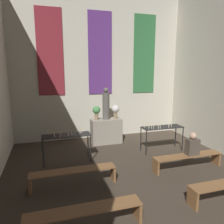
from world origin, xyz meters
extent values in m
cube|color=beige|center=(0.00, 10.02, 2.95)|extent=(7.31, 0.12, 5.89)
cube|color=maroon|center=(-1.98, 9.94, 3.54)|extent=(0.99, 0.03, 3.30)
cube|color=#60337F|center=(0.00, 9.94, 3.54)|extent=(0.99, 0.03, 3.30)
cube|color=#33723F|center=(1.98, 9.94, 3.54)|extent=(0.99, 0.03, 3.30)
cube|color=gray|center=(0.00, 9.06, 0.48)|extent=(1.19, 0.59, 0.97)
cylinder|color=#5B5651|center=(0.00, 9.06, 1.49)|extent=(0.27, 0.27, 1.05)
sphere|color=#5B5651|center=(0.00, 9.06, 2.11)|extent=(0.19, 0.19, 0.19)
cylinder|color=#937A5B|center=(-0.39, 9.06, 1.11)|extent=(0.14, 0.14, 0.28)
sphere|color=#4C9351|center=(-0.39, 9.06, 1.36)|extent=(0.30, 0.30, 0.30)
cylinder|color=#937A5B|center=(0.39, 9.06, 1.11)|extent=(0.14, 0.14, 0.28)
sphere|color=silver|center=(0.39, 9.06, 1.36)|extent=(0.30, 0.30, 0.30)
cube|color=black|center=(-1.68, 7.64, 0.87)|extent=(1.49, 0.51, 0.02)
cylinder|color=black|center=(-2.39, 7.41, 0.43)|extent=(0.04, 0.04, 0.86)
cylinder|color=black|center=(-0.96, 7.41, 0.43)|extent=(0.04, 0.04, 0.86)
cylinder|color=black|center=(-2.39, 7.86, 0.43)|extent=(0.04, 0.04, 0.86)
cylinder|color=black|center=(-0.96, 7.86, 0.43)|extent=(0.04, 0.04, 0.86)
cylinder|color=silver|center=(-2.05, 7.60, 0.97)|extent=(0.02, 0.02, 0.16)
sphere|color=#F9CC4C|center=(-2.05, 7.60, 1.06)|extent=(0.02, 0.02, 0.02)
cylinder|color=silver|center=(-2.23, 7.82, 0.96)|extent=(0.02, 0.02, 0.16)
sphere|color=#F9CC4C|center=(-2.23, 7.82, 1.06)|extent=(0.02, 0.02, 0.02)
cylinder|color=silver|center=(-1.15, 7.74, 0.93)|extent=(0.02, 0.02, 0.10)
sphere|color=#F9CC4C|center=(-1.15, 7.74, 1.00)|extent=(0.02, 0.02, 0.02)
cylinder|color=silver|center=(-1.53, 7.58, 0.95)|extent=(0.02, 0.02, 0.13)
sphere|color=#F9CC4C|center=(-1.53, 7.58, 1.02)|extent=(0.02, 0.02, 0.02)
cylinder|color=silver|center=(-1.18, 7.79, 0.95)|extent=(0.02, 0.02, 0.13)
sphere|color=#F9CC4C|center=(-1.18, 7.79, 1.03)|extent=(0.02, 0.02, 0.02)
cylinder|color=silver|center=(-2.14, 7.78, 0.95)|extent=(0.02, 0.02, 0.13)
sphere|color=#F9CC4C|center=(-2.14, 7.78, 1.03)|extent=(0.02, 0.02, 0.02)
cylinder|color=silver|center=(-1.34, 7.77, 0.97)|extent=(0.02, 0.02, 0.18)
sphere|color=#F9CC4C|center=(-1.34, 7.77, 1.07)|extent=(0.02, 0.02, 0.02)
cylinder|color=silver|center=(-1.88, 7.43, 0.96)|extent=(0.02, 0.02, 0.16)
sphere|color=#F9CC4C|center=(-1.88, 7.43, 1.05)|extent=(0.02, 0.02, 0.02)
cylinder|color=silver|center=(-1.82, 7.69, 0.96)|extent=(0.02, 0.02, 0.15)
sphere|color=#F9CC4C|center=(-1.82, 7.69, 1.05)|extent=(0.02, 0.02, 0.02)
cylinder|color=silver|center=(-1.24, 7.64, 0.94)|extent=(0.02, 0.02, 0.11)
sphere|color=#F9CC4C|center=(-1.24, 7.64, 1.01)|extent=(0.02, 0.02, 0.02)
cylinder|color=silver|center=(-1.27, 7.60, 0.96)|extent=(0.02, 0.02, 0.16)
sphere|color=#F9CC4C|center=(-1.27, 7.60, 1.05)|extent=(0.02, 0.02, 0.02)
cylinder|color=silver|center=(-2.04, 7.55, 0.97)|extent=(0.02, 0.02, 0.17)
sphere|color=#F9CC4C|center=(-2.04, 7.55, 1.07)|extent=(0.02, 0.02, 0.02)
cylinder|color=silver|center=(-1.63, 7.52, 0.93)|extent=(0.02, 0.02, 0.09)
sphere|color=#F9CC4C|center=(-1.63, 7.52, 0.99)|extent=(0.02, 0.02, 0.02)
cube|color=black|center=(1.68, 7.64, 0.87)|extent=(1.49, 0.51, 0.02)
cylinder|color=black|center=(0.96, 7.41, 0.43)|extent=(0.04, 0.04, 0.86)
cylinder|color=black|center=(2.39, 7.41, 0.43)|extent=(0.04, 0.04, 0.86)
cylinder|color=black|center=(0.96, 7.86, 0.43)|extent=(0.04, 0.04, 0.86)
cylinder|color=black|center=(2.39, 7.86, 0.43)|extent=(0.04, 0.04, 0.86)
cylinder|color=silver|center=(1.83, 7.47, 0.95)|extent=(0.02, 0.02, 0.13)
sphere|color=#F9CC4C|center=(1.83, 7.47, 1.03)|extent=(0.02, 0.02, 0.02)
cylinder|color=silver|center=(1.20, 7.52, 0.94)|extent=(0.02, 0.02, 0.12)
sphere|color=#F9CC4C|center=(1.20, 7.52, 1.01)|extent=(0.02, 0.02, 0.02)
cylinder|color=silver|center=(1.95, 7.63, 0.94)|extent=(0.02, 0.02, 0.12)
sphere|color=#F9CC4C|center=(1.95, 7.63, 1.02)|extent=(0.02, 0.02, 0.02)
cylinder|color=silver|center=(1.02, 7.70, 0.97)|extent=(0.02, 0.02, 0.18)
sphere|color=#F9CC4C|center=(1.02, 7.70, 1.07)|extent=(0.02, 0.02, 0.02)
cylinder|color=silver|center=(1.10, 7.53, 0.96)|extent=(0.02, 0.02, 0.15)
sphere|color=#F9CC4C|center=(1.10, 7.53, 1.04)|extent=(0.02, 0.02, 0.02)
cylinder|color=silver|center=(1.70, 7.84, 0.93)|extent=(0.02, 0.02, 0.10)
sphere|color=#F9CC4C|center=(1.70, 7.84, 0.99)|extent=(0.02, 0.02, 0.02)
cylinder|color=silver|center=(1.17, 7.85, 0.94)|extent=(0.02, 0.02, 0.10)
sphere|color=#F9CC4C|center=(1.17, 7.85, 1.00)|extent=(0.02, 0.02, 0.02)
cylinder|color=silver|center=(2.00, 7.56, 0.97)|extent=(0.02, 0.02, 0.18)
sphere|color=#F9CC4C|center=(2.00, 7.56, 1.07)|extent=(0.02, 0.02, 0.02)
cylinder|color=silver|center=(1.40, 7.43, 0.95)|extent=(0.02, 0.02, 0.14)
sphere|color=#F9CC4C|center=(1.40, 7.43, 1.03)|extent=(0.02, 0.02, 0.02)
cylinder|color=silver|center=(1.48, 7.44, 0.93)|extent=(0.02, 0.02, 0.09)
sphere|color=#F9CC4C|center=(1.48, 7.44, 0.99)|extent=(0.02, 0.02, 0.02)
cylinder|color=silver|center=(1.23, 7.44, 0.96)|extent=(0.02, 0.02, 0.16)
sphere|color=#F9CC4C|center=(1.23, 7.44, 1.06)|extent=(0.02, 0.02, 0.02)
cylinder|color=silver|center=(2.10, 7.82, 0.94)|extent=(0.02, 0.02, 0.10)
sphere|color=#F9CC4C|center=(2.10, 7.82, 1.00)|extent=(0.02, 0.02, 0.02)
cylinder|color=silver|center=(1.15, 7.60, 0.95)|extent=(0.02, 0.02, 0.14)
sphere|color=#F9CC4C|center=(1.15, 7.60, 1.03)|extent=(0.02, 0.02, 0.02)
cube|color=brown|center=(-1.66, 4.47, 0.41)|extent=(2.13, 0.36, 0.03)
cube|color=brown|center=(-0.63, 4.47, 0.20)|extent=(0.06, 0.32, 0.40)
cube|color=brown|center=(0.63, 4.47, 0.20)|extent=(0.06, 0.32, 0.40)
cube|color=brown|center=(-1.66, 6.10, 0.41)|extent=(2.13, 0.36, 0.03)
cube|color=brown|center=(-2.70, 6.10, 0.20)|extent=(0.06, 0.32, 0.40)
cube|color=brown|center=(-0.63, 6.10, 0.20)|extent=(0.06, 0.32, 0.40)
cube|color=brown|center=(1.66, 6.10, 0.41)|extent=(2.13, 0.36, 0.03)
cube|color=brown|center=(0.63, 6.10, 0.20)|extent=(0.06, 0.32, 0.40)
cube|color=brown|center=(2.70, 6.10, 0.20)|extent=(0.06, 0.32, 0.40)
cube|color=#4C4238|center=(1.80, 6.10, 0.66)|extent=(0.36, 0.24, 0.47)
sphere|color=tan|center=(1.80, 6.10, 1.00)|extent=(0.20, 0.20, 0.20)
camera|label=1|loc=(-2.22, 0.97, 2.87)|focal=35.00mm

